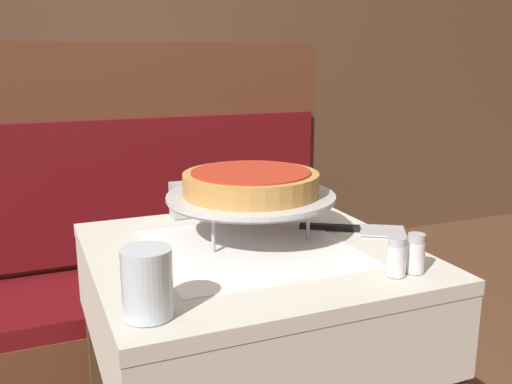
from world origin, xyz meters
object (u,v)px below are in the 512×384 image
Objects in this scene: napkin_holder at (190,199)px; booth_bench at (154,299)px; dining_table_front at (250,300)px; water_glass_near at (147,283)px; deep_dish_pizza at (251,183)px; pepper_shaker at (416,253)px; condiment_caddy at (156,139)px; dining_table_rear at (160,174)px; pizza_server at (357,229)px; salt_shaker at (397,257)px; pizza_pan_stand at (251,198)px.

booth_bench is at bearing 92.09° from napkin_holder.
dining_table_front is 6.68× the size of water_glass_near.
deep_dish_pizza is 2.71× the size of water_glass_near.
booth_bench is 1.13m from pepper_shaker.
water_glass_near is 0.52m from pepper_shaker.
condiment_caddy reaches higher than water_glass_near.
pizza_server is (0.14, -1.48, 0.14)m from dining_table_rear.
water_glass_near is 0.48m from salt_shaker.
pizza_server is 0.44m from napkin_holder.
dining_table_rear is at bearing 95.41° from pizza_server.
pizza_pan_stand reaches higher than pepper_shaker.
salt_shaker is (0.20, -0.26, 0.16)m from dining_table_front.
deep_dish_pizza reaches higher than napkin_holder.
dining_table_rear is 1.22m from napkin_holder.
salt_shaker is (0.48, -0.01, -0.02)m from water_glass_near.
dining_table_rear is at bearing 84.48° from dining_table_front.
pizza_server is 3.21× the size of salt_shaker.
water_glass_near is (-0.31, -0.32, -0.07)m from deep_dish_pizza.
deep_dish_pizza is at bearing 180.00° from pizza_pan_stand.
booth_bench is 0.84m from pizza_pan_stand.
condiment_caddy is (0.39, 1.67, -0.02)m from water_glass_near.
pizza_server is 1.41m from condiment_caddy.
dining_table_front is 1.01× the size of dining_table_rear.
booth_bench is at bearing -104.80° from condiment_caddy.
dining_table_rear is 2.45× the size of deep_dish_pizza.
dining_table_front is at bearing -113.86° from pizza_pan_stand.
napkin_holder is at bearing 67.33° from water_glass_near.
pizza_pan_stand is 3.86× the size of napkin_holder.
pizza_server is 1.33× the size of condiment_caddy.
pizza_pan_stand is at bearing 123.27° from pepper_shaker.
booth_bench reaches higher than dining_table_front.
pizza_server is at bearing 25.23° from water_glass_near.
pizza_pan_stand reaches higher than pizza_server.
water_glass_near is (-0.28, -0.25, 0.18)m from dining_table_front.
booth_bench is 5.65× the size of pizza_server.
booth_bench is at bearing -105.44° from dining_table_rear.
condiment_caddy is at bearing 81.62° from napkin_holder.
pizza_pan_stand is 4.98× the size of pepper_shaker.
booth_bench is 0.84m from condiment_caddy.
salt_shaker is at bearing -75.11° from booth_bench.
dining_table_front is 2.47× the size of deep_dish_pizza.
dining_table_rear is at bearing 74.56° from booth_bench.
condiment_caddy reaches higher than salt_shaker.
booth_bench is 0.63m from napkin_holder.
booth_bench is 7.51× the size of condiment_caddy.
deep_dish_pizza is (0.03, 0.07, 0.25)m from dining_table_front.
dining_table_rear is 1.45m from pizza_pan_stand.
deep_dish_pizza is at bearing 168.74° from pizza_server.
salt_shaker is (-0.09, -0.27, 0.03)m from pizza_server.
deep_dish_pizza is 0.45m from water_glass_near.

